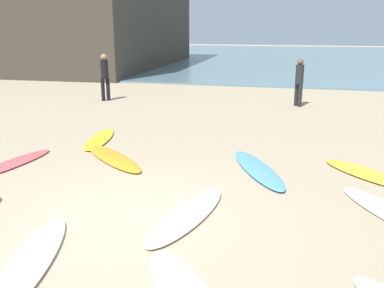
% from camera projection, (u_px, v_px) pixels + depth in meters
% --- Properties ---
extents(ground_plane, '(120.00, 120.00, 0.00)m').
position_uv_depth(ground_plane, '(123.00, 219.00, 6.22)').
color(ground_plane, tan).
extents(ocean_water, '(120.00, 40.00, 0.08)m').
position_uv_depth(ocean_water, '(272.00, 57.00, 38.30)').
color(ocean_water, slate).
rests_on(ocean_water, ground_plane).
extents(surfboard_0, '(0.79, 2.23, 0.06)m').
position_uv_depth(surfboard_0, '(12.00, 164.00, 8.62)').
color(surfboard_0, '#DF555A').
rests_on(surfboard_0, ground_plane).
extents(surfboard_1, '(0.87, 2.10, 0.08)m').
position_uv_depth(surfboard_1, '(100.00, 139.00, 10.45)').
color(surfboard_1, yellow).
rests_on(surfboard_1, ground_plane).
extents(surfboard_3, '(1.03, 2.34, 0.07)m').
position_uv_depth(surfboard_3, '(187.00, 214.00, 6.29)').
color(surfboard_3, beige).
rests_on(surfboard_3, ground_plane).
extents(surfboard_4, '(1.52, 2.43, 0.09)m').
position_uv_depth(surfboard_4, '(258.00, 169.00, 8.26)').
color(surfboard_4, '#539AE1').
rests_on(surfboard_4, ground_plane).
extents(surfboard_5, '(2.14, 1.98, 0.08)m').
position_uv_depth(surfboard_5, '(113.00, 158.00, 8.98)').
color(surfboard_5, orange).
rests_on(surfboard_5, ground_plane).
extents(surfboard_9, '(1.79, 1.86, 0.08)m').
position_uv_depth(surfboard_9, '(367.00, 174.00, 8.01)').
color(surfboard_9, yellow).
rests_on(surfboard_9, ground_plane).
extents(surfboard_10, '(1.09, 2.36, 0.08)m').
position_uv_depth(surfboard_10, '(31.00, 260.00, 5.05)').
color(surfboard_10, silver).
rests_on(surfboard_10, ground_plane).
extents(beachgoer_near, '(0.39, 0.39, 1.68)m').
position_uv_depth(beachgoer_near, '(299.00, 80.00, 14.69)').
color(beachgoer_near, black).
rests_on(beachgoer_near, ground_plane).
extents(beachgoer_mid, '(0.39, 0.39, 1.76)m').
position_uv_depth(beachgoer_mid, '(105.00, 75.00, 15.80)').
color(beachgoer_mid, black).
rests_on(beachgoer_mid, ground_plane).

